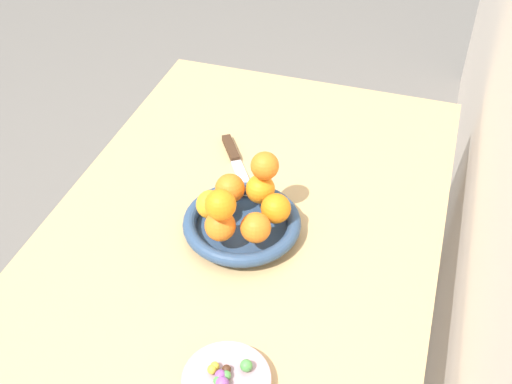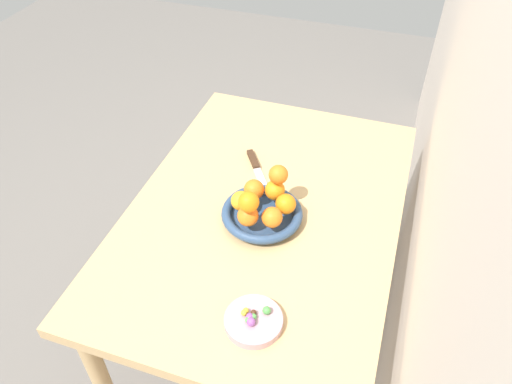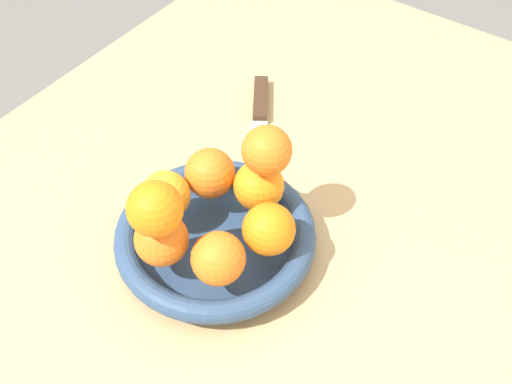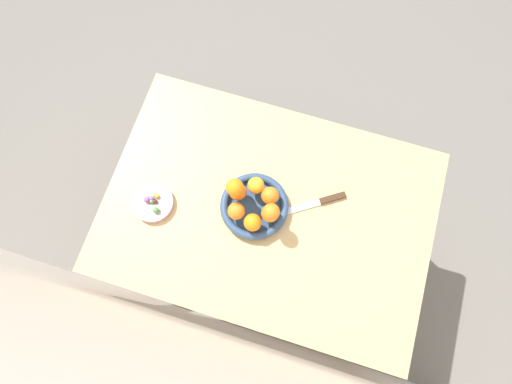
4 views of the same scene
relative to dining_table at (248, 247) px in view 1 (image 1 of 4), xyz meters
name	(u,v)px [view 1 (image 1 of 4)]	position (x,y,z in m)	size (l,w,h in m)	color
dining_table	(248,247)	(0.00, 0.00, 0.00)	(1.10, 0.76, 0.74)	tan
fruit_bowl	(242,224)	(0.05, 0.01, 0.11)	(0.23, 0.23, 0.04)	navy
candy_dish	(227,382)	(0.38, 0.09, 0.10)	(0.14, 0.14, 0.02)	#B28C99
orange_0	(211,205)	(0.06, -0.05, 0.16)	(0.06, 0.06, 0.06)	orange
orange_1	(220,226)	(0.11, -0.01, 0.16)	(0.06, 0.06, 0.06)	orange
orange_2	(256,228)	(0.10, 0.05, 0.16)	(0.06, 0.06, 0.06)	orange
orange_3	(276,208)	(0.03, 0.07, 0.16)	(0.06, 0.06, 0.06)	orange
orange_4	(260,189)	(-0.01, 0.02, 0.16)	(0.06, 0.06, 0.06)	orange
orange_5	(230,188)	(0.01, -0.03, 0.16)	(0.06, 0.06, 0.06)	orange
orange_6	(220,205)	(0.12, -0.01, 0.21)	(0.06, 0.06, 0.06)	orange
orange_7	(265,166)	(-0.01, 0.03, 0.21)	(0.05, 0.05, 0.05)	orange
candy_ball_0	(215,366)	(0.37, 0.07, 0.12)	(0.01, 0.01, 0.01)	gold
candy_ball_1	(222,383)	(0.39, 0.09, 0.12)	(0.02, 0.02, 0.02)	#8C4C99
candy_ball_2	(212,369)	(0.37, 0.07, 0.12)	(0.01, 0.01, 0.01)	gold
candy_ball_3	(221,375)	(0.38, 0.08, 0.12)	(0.02, 0.02, 0.02)	#8C4C99
candy_ball_4	(246,366)	(0.35, 0.12, 0.12)	(0.02, 0.02, 0.02)	#4C9947
candy_ball_5	(226,369)	(0.37, 0.09, 0.12)	(0.01, 0.01, 0.01)	#472819
candy_ball_6	(226,375)	(0.38, 0.09, 0.12)	(0.02, 0.02, 0.02)	#4C9947
candy_ball_7	(218,381)	(0.39, 0.08, 0.12)	(0.01, 0.01, 0.01)	#4C9947
knife	(238,165)	(-0.14, -0.07, 0.09)	(0.23, 0.16, 0.01)	#3F2819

